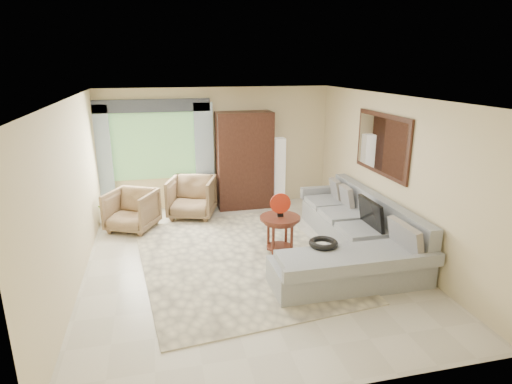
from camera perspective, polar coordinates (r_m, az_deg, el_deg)
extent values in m
plane|color=silver|center=(7.04, -1.34, -9.15)|extent=(6.00, 6.00, 0.00)
cube|color=#F1E5BE|center=(7.10, -2.45, -8.85)|extent=(3.41, 4.29, 0.02)
cube|color=#A8ABB0|center=(8.00, 12.08, -4.70)|extent=(0.90, 2.40, 0.40)
cube|color=#A8ABB0|center=(6.41, 12.42, -10.36)|extent=(2.30, 0.80, 0.40)
cube|color=#A8ABB0|center=(7.67, 15.91, -2.34)|extent=(0.20, 3.20, 0.50)
cube|color=#A8ABB0|center=(9.01, 8.78, 0.01)|extent=(0.90, 0.16, 0.22)
cube|color=#A8ABB0|center=(5.92, 14.47, -9.74)|extent=(2.30, 0.10, 0.18)
cube|color=black|center=(7.24, 15.10, -2.83)|extent=(0.14, 0.74, 0.48)
torus|color=black|center=(6.40, 8.97, -6.76)|extent=(0.43, 0.43, 0.09)
cylinder|color=#491D13|center=(7.04, 3.24, -3.47)|extent=(0.67, 0.67, 0.04)
cylinder|color=#491D13|center=(7.17, 3.19, -6.06)|extent=(0.44, 0.44, 0.60)
cylinder|color=red|center=(6.96, 3.27, -1.52)|extent=(0.34, 0.07, 0.34)
imported|color=#926F50|center=(8.50, -16.23, -2.37)|extent=(1.12, 1.13, 0.77)
imported|color=brown|center=(8.95, -8.53, -0.70)|extent=(1.14, 1.15, 0.84)
imported|color=#999999|center=(9.01, -18.75, -2.47)|extent=(0.55, 0.52, 0.49)
cube|color=black|center=(9.33, -1.55, 4.23)|extent=(1.20, 0.55, 2.10)
cube|color=silver|center=(9.65, 3.05, 2.80)|extent=(0.24, 0.24, 1.50)
cube|color=#669E59|center=(9.32, -13.47, 5.95)|extent=(1.80, 0.04, 1.40)
cube|color=#9EB7CC|center=(9.35, -19.81, 3.88)|extent=(0.40, 0.08, 2.30)
cube|color=#9EB7CC|center=(9.33, -6.89, 4.74)|extent=(0.40, 0.08, 2.30)
cube|color=#1E232D|center=(9.14, -13.83, 11.11)|extent=(2.40, 0.12, 0.26)
cube|color=black|center=(7.67, 16.46, 6.12)|extent=(0.04, 1.70, 1.05)
cube|color=white|center=(7.66, 16.30, 6.12)|extent=(0.02, 1.54, 0.90)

